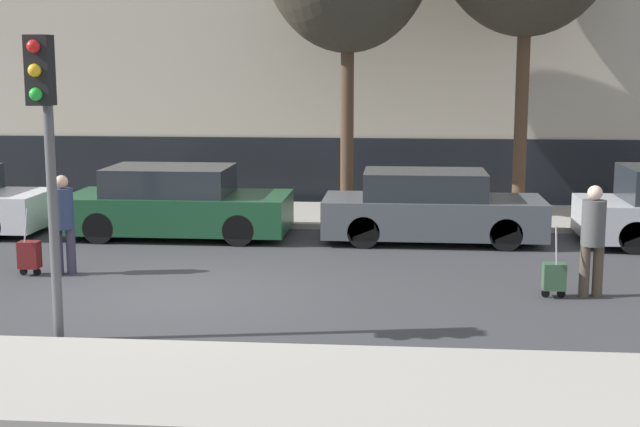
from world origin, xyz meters
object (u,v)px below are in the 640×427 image
object	(u,v)px
trolley_right	(554,277)
traffic_light	(45,127)
parked_car_1	(177,204)
parked_car_2	(431,208)
parked_bicycle	(406,199)
pedestrian_left	(63,219)
pedestrian_right	(593,234)
trolley_left	(29,255)

from	to	relation	value
trolley_right	traffic_light	size ratio (longest dim) A/B	0.29
parked_car_1	parked_car_2	bearing A→B (deg)	-0.92
parked_car_2	trolley_right	distance (m)	4.42
parked_bicycle	parked_car_2	bearing A→B (deg)	-78.30
parked_car_2	parked_bicycle	bearing A→B (deg)	101.70
pedestrian_left	trolley_right	size ratio (longest dim) A/B	1.54
parked_car_2	trolley_right	xyz separation A→B (m)	(1.64, -4.09, -0.33)
parked_car_1	trolley_right	distance (m)	7.81
parked_car_1	pedestrian_left	xyz separation A→B (m)	(-0.99, -3.37, 0.26)
pedestrian_right	trolley_right	size ratio (longest dim) A/B	1.56
trolley_right	traffic_light	distance (m)	7.30
trolley_right	parked_car_1	bearing A→B (deg)	147.72
pedestrian_left	traffic_light	size ratio (longest dim) A/B	0.44
pedestrian_right	trolley_right	distance (m)	0.82
parked_car_1	parked_bicycle	world-z (taller)	parked_car_1
pedestrian_right	parked_bicycle	world-z (taller)	pedestrian_right
trolley_left	parked_bicycle	distance (m)	8.26
trolley_right	pedestrian_right	bearing A→B (deg)	10.60
pedestrian_left	trolley_right	bearing A→B (deg)	-18.93
trolley_left	pedestrian_right	size ratio (longest dim) A/B	0.67
pedestrian_left	traffic_light	bearing A→B (deg)	-83.79
traffic_light	parked_bicycle	bearing A→B (deg)	64.81
pedestrian_right	parked_bicycle	xyz separation A→B (m)	(-2.65, 6.23, -0.43)
trolley_right	pedestrian_left	bearing A→B (deg)	173.99
trolley_right	parked_bicycle	size ratio (longest dim) A/B	0.59
parked_car_2	parked_bicycle	size ratio (longest dim) A/B	2.35
traffic_light	parked_bicycle	distance (m)	10.24
trolley_right	parked_car_2	bearing A→B (deg)	111.87
parked_car_2	traffic_light	xyz separation A→B (m)	(-4.73, -6.82, 1.98)
parked_car_2	traffic_light	world-z (taller)	traffic_light
trolley_left	traffic_light	world-z (taller)	traffic_light
trolley_left	traffic_light	size ratio (longest dim) A/B	0.30
trolley_right	traffic_light	xyz separation A→B (m)	(-6.37, -2.73, 2.30)
pedestrian_right	parked_bicycle	distance (m)	6.78
traffic_light	parked_bicycle	world-z (taller)	traffic_light
parked_car_2	pedestrian_right	world-z (taller)	pedestrian_right
traffic_light	parked_car_2	bearing A→B (deg)	55.29
pedestrian_left	parked_bicycle	size ratio (longest dim) A/B	0.91
pedestrian_left	traffic_light	world-z (taller)	traffic_light
parked_bicycle	pedestrian_right	bearing A→B (deg)	-66.98
parked_car_2	trolley_right	bearing A→B (deg)	-68.13
parked_bicycle	parked_car_1	bearing A→B (deg)	-154.34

